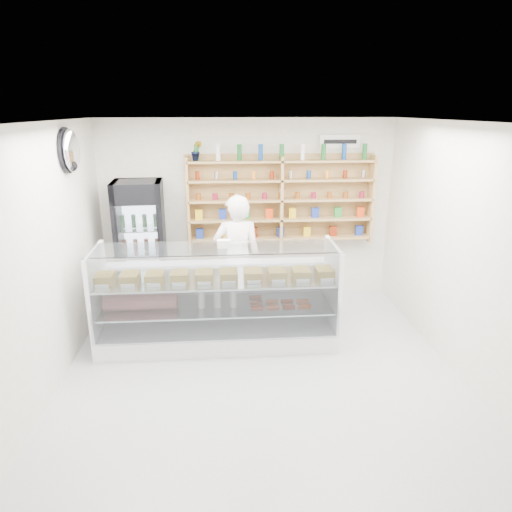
{
  "coord_description": "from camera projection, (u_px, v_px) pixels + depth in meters",
  "views": [
    {
      "loc": [
        -0.4,
        -4.48,
        2.92
      ],
      "look_at": [
        0.01,
        0.9,
        1.18
      ],
      "focal_mm": 32.0,
      "sensor_mm": 36.0,
      "label": 1
    }
  ],
  "objects": [
    {
      "name": "room",
      "position": [
        262.0,
        262.0,
        4.75
      ],
      "size": [
        5.0,
        5.0,
        5.0
      ],
      "color": "#BCBCC2",
      "rests_on": "ground"
    },
    {
      "name": "display_counter",
      "position": [
        218.0,
        316.0,
        5.9
      ],
      "size": [
        3.01,
        0.9,
        1.31
      ],
      "color": "white",
      "rests_on": "floor"
    },
    {
      "name": "shop_worker",
      "position": [
        237.0,
        259.0,
        6.41
      ],
      "size": [
        0.67,
        0.44,
        1.83
      ],
      "primitive_type": "imported",
      "rotation": [
        0.0,
        0.0,
        3.14
      ],
      "color": "white",
      "rests_on": "floor"
    },
    {
      "name": "drinks_cooler",
      "position": [
        141.0,
        246.0,
        6.79
      ],
      "size": [
        0.74,
        0.72,
        1.94
      ],
      "rotation": [
        0.0,
        0.0,
        0.07
      ],
      "color": "black",
      "rests_on": "floor"
    },
    {
      "name": "wall_shelving",
      "position": [
        281.0,
        200.0,
        6.94
      ],
      "size": [
        2.84,
        0.28,
        1.33
      ],
      "color": "tan",
      "rests_on": "back_wall"
    },
    {
      "name": "potted_plant",
      "position": [
        196.0,
        151.0,
        6.62
      ],
      "size": [
        0.18,
        0.16,
        0.29
      ],
      "primitive_type": "imported",
      "rotation": [
        0.0,
        0.0,
        0.19
      ],
      "color": "#1E6626",
      "rests_on": "wall_shelving"
    },
    {
      "name": "security_mirror",
      "position": [
        71.0,
        150.0,
        5.41
      ],
      "size": [
        0.15,
        0.5,
        0.5
      ],
      "primitive_type": "ellipsoid",
      "color": "silver",
      "rests_on": "left_wall"
    },
    {
      "name": "wall_sign",
      "position": [
        340.0,
        142.0,
        6.87
      ],
      "size": [
        0.62,
        0.03,
        0.2
      ],
      "primitive_type": "cube",
      "color": "white",
      "rests_on": "back_wall"
    }
  ]
}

